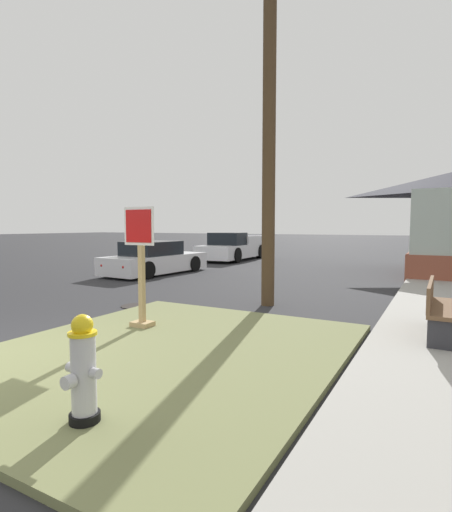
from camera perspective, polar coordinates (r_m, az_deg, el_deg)
name	(u,v)px	position (r m, az deg, el deg)	size (l,w,h in m)	color
grass_corner_patch	(164,352)	(5.86, -8.89, -13.51)	(4.74, 5.64, 0.08)	olive
sidewalk_strip	(448,325)	(8.22, 29.38, -8.65)	(2.20, 14.47, 0.12)	#9E9B93
fire_hydrant	(83,371)	(3.86, -19.95, -15.40)	(0.38, 0.34, 0.98)	black
stop_sign	(141,271)	(6.98, -12.19, -2.14)	(0.65, 0.29, 2.08)	tan
manhole_cover	(137,306)	(9.29, -12.79, -7.06)	(0.70, 0.70, 0.02)	black
parked_sedan_white	(155,260)	(15.34, -10.26, -0.52)	(2.04, 4.47, 1.25)	silver
pickup_truck_white	(233,249)	(21.23, 1.00, 1.09)	(2.23, 5.37, 1.48)	silver
street_bench	(438,306)	(7.02, 28.34, -6.34)	(0.42, 1.70, 0.85)	brown
utility_pole	(269,107)	(9.45, 6.28, 20.68)	(1.87, 0.30, 8.57)	#4C3823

